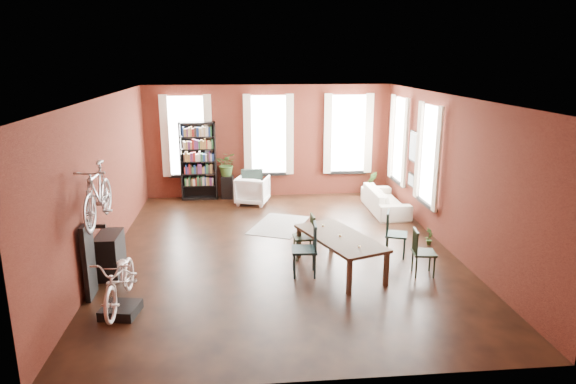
{
  "coord_description": "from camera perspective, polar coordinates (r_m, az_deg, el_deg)",
  "views": [
    {
      "loc": [
        -0.85,
        -10.08,
        3.95
      ],
      "look_at": [
        0.18,
        0.6,
        1.12
      ],
      "focal_mm": 32.0,
      "sensor_mm": 36.0,
      "label": 1
    }
  ],
  "objects": [
    {
      "name": "plant_stand",
      "position": [
        14.83,
        -6.74,
        0.55
      ],
      "size": [
        0.36,
        0.36,
        0.65
      ],
      "primitive_type": "cube",
      "rotation": [
        0.0,
        0.0,
        -0.11
      ],
      "color": "black",
      "rests_on": "ground"
    },
    {
      "name": "dining_chair_c",
      "position": [
        9.9,
        14.87,
        -6.52
      ],
      "size": [
        0.45,
        0.45,
        0.87
      ],
      "primitive_type": "cube",
      "rotation": [
        0.0,
        0.0,
        1.45
      ],
      "color": "#1C2F1B",
      "rests_on": "ground"
    },
    {
      "name": "bike_trainer",
      "position": [
        8.72,
        -18.1,
        -12.35
      ],
      "size": [
        0.63,
        0.63,
        0.16
      ],
      "primitive_type": "cube",
      "rotation": [
        0.0,
        0.0,
        -0.18
      ],
      "color": "black",
      "rests_on": "ground"
    },
    {
      "name": "bookshelf",
      "position": [
        14.7,
        -9.93,
        3.4
      ],
      "size": [
        1.0,
        0.32,
        2.2
      ],
      "primitive_type": "cube",
      "color": "black",
      "rests_on": "ground"
    },
    {
      "name": "dining_chair_a",
      "position": [
        9.55,
        1.82,
        -6.41
      ],
      "size": [
        0.49,
        0.49,
        1.0
      ],
      "primitive_type": "cube",
      "rotation": [
        0.0,
        0.0,
        -1.65
      ],
      "color": "#193538",
      "rests_on": "ground"
    },
    {
      "name": "white_armchair",
      "position": [
        14.18,
        -3.97,
        0.37
      ],
      "size": [
        1.01,
        0.98,
        0.85
      ],
      "primitive_type": "imported",
      "rotation": [
        0.0,
        0.0,
        2.85
      ],
      "color": "white",
      "rests_on": "ground"
    },
    {
      "name": "plant_by_sofa",
      "position": [
        15.14,
        9.1,
        0.14
      ],
      "size": [
        0.48,
        0.78,
        0.33
      ],
      "primitive_type": "imported",
      "rotation": [
        0.0,
        0.0,
        0.09
      ],
      "color": "#335C25",
      "rests_on": "ground"
    },
    {
      "name": "cream_sofa",
      "position": [
        13.7,
        10.77,
        -0.46
      ],
      "size": [
        0.61,
        2.08,
        0.81
      ],
      "primitive_type": "imported",
      "rotation": [
        0.0,
        0.0,
        1.57
      ],
      "color": "beige",
      "rests_on": "ground"
    },
    {
      "name": "bike_wall_rack",
      "position": [
        9.27,
        -21.27,
        -7.13
      ],
      "size": [
        0.16,
        0.6,
        1.3
      ],
      "primitive_type": "cube",
      "color": "black",
      "rests_on": "ground"
    },
    {
      "name": "plant_small",
      "position": [
        11.56,
        15.38,
        -5.37
      ],
      "size": [
        0.43,
        0.42,
        0.14
      ],
      "primitive_type": "imported",
      "rotation": [
        0.0,
        0.0,
        0.81
      ],
      "color": "#315B24",
      "rests_on": "ground"
    },
    {
      "name": "console_table",
      "position": [
        10.14,
        -19.15,
        -6.58
      ],
      "size": [
        0.4,
        0.8,
        0.8
      ],
      "primitive_type": "cube",
      "color": "black",
      "rests_on": "ground"
    },
    {
      "name": "striped_rug",
      "position": [
        12.43,
        -1.01,
        -3.7
      ],
      "size": [
        1.67,
        2.01,
        0.01
      ],
      "primitive_type": "cube",
      "rotation": [
        0.0,
        0.0,
        -0.4
      ],
      "color": "black",
      "rests_on": "ground"
    },
    {
      "name": "plant_on_stand",
      "position": [
        14.73,
        -6.78,
        2.82
      ],
      "size": [
        0.74,
        0.8,
        0.54
      ],
      "primitive_type": "imported",
      "rotation": [
        0.0,
        0.0,
        -0.19
      ],
      "color": "#3C6327",
      "rests_on": "plant_stand"
    },
    {
      "name": "room",
      "position": [
        10.9,
        0.34,
        5.22
      ],
      "size": [
        9.0,
        9.04,
        3.22
      ],
      "color": "black",
      "rests_on": "ground"
    },
    {
      "name": "dining_chair_d",
      "position": [
        10.66,
        11.94,
        -4.63
      ],
      "size": [
        0.55,
        0.55,
        0.93
      ],
      "primitive_type": "cube",
      "rotation": [
        0.0,
        0.0,
        1.22
      ],
      "color": "#193835",
      "rests_on": "ground"
    },
    {
      "name": "bicycle_floor",
      "position": [
        8.36,
        -18.37,
        -6.76
      ],
      "size": [
        0.61,
        0.89,
        1.66
      ],
      "primitive_type": "imported",
      "rotation": [
        0.0,
        0.0,
        -0.03
      ],
      "color": "silver",
      "rests_on": "bike_trainer"
    },
    {
      "name": "dining_table",
      "position": [
        9.82,
        5.76,
        -6.83
      ],
      "size": [
        1.57,
        2.22,
        0.69
      ],
      "primitive_type": "cube",
      "rotation": [
        0.0,
        0.0,
        0.36
      ],
      "color": "brown",
      "rests_on": "ground"
    },
    {
      "name": "dining_chair_b",
      "position": [
        10.35,
        1.77,
        -5.0
      ],
      "size": [
        0.43,
        0.43,
        0.89
      ],
      "primitive_type": "cube",
      "rotation": [
        0.0,
        0.0,
        -1.52
      ],
      "color": "#1E2E1B",
      "rests_on": "ground"
    },
    {
      "name": "bicycle_hung",
      "position": [
        8.78,
        -20.59,
        1.88
      ],
      "size": [
        0.47,
        1.0,
        1.66
      ],
      "primitive_type": "imported",
      "color": "#A5A8AD",
      "rests_on": "bike_wall_rack"
    }
  ]
}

